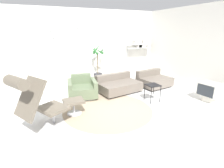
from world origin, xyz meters
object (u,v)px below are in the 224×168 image
object	(u,v)px
ottoman	(74,104)
couch_low	(118,85)
lounge_chair	(34,98)
crt_television	(209,91)
armchair_red	(82,89)
couch_second	(154,81)
potted_plant	(98,68)
side_table	(153,87)
shelf_unit	(140,45)

from	to	relation	value
ottoman	couch_low	xyz separation A→B (m)	(1.71, 1.01, -0.06)
lounge_chair	crt_television	distance (m)	4.63
armchair_red	couch_low	size ratio (longest dim) A/B	0.66
armchair_red	lounge_chair	bearing A→B (deg)	57.39
couch_low	crt_television	xyz separation A→B (m)	(2.04, -1.81, 0.10)
couch_second	crt_television	world-z (taller)	couch_second
couch_second	ottoman	bearing A→B (deg)	9.09
ottoman	crt_television	world-z (taller)	crt_television
ottoman	couch_second	xyz separation A→B (m)	(3.16, 1.00, -0.06)
armchair_red	potted_plant	xyz separation A→B (m)	(1.10, 1.61, 0.26)
lounge_chair	potted_plant	world-z (taller)	potted_plant
couch_second	side_table	bearing A→B (deg)	42.85
couch_second	potted_plant	xyz separation A→B (m)	(-1.58, 1.61, 0.31)
armchair_red	ottoman	bearing A→B (deg)	74.02
couch_second	side_table	world-z (taller)	couch_second
couch_second	shelf_unit	xyz separation A→B (m)	(0.53, 1.85, 1.14)
ottoman	armchair_red	world-z (taller)	armchair_red
ottoman	shelf_unit	xyz separation A→B (m)	(3.68, 2.85, 1.08)
armchair_red	shelf_unit	distance (m)	3.85
lounge_chair	side_table	size ratio (longest dim) A/B	2.45
ottoman	couch_second	size ratio (longest dim) A/B	0.41
side_table	potted_plant	size ratio (longest dim) A/B	0.34
couch_low	potted_plant	world-z (taller)	potted_plant
side_table	shelf_unit	distance (m)	3.42
potted_plant	couch_low	bearing A→B (deg)	-85.19
couch_second	crt_television	xyz separation A→B (m)	(0.59, -1.81, 0.10)
armchair_red	shelf_unit	size ratio (longest dim) A/B	0.55
ottoman	side_table	xyz separation A→B (m)	(2.26, -0.12, 0.16)
couch_second	shelf_unit	world-z (taller)	shelf_unit
armchair_red	couch_second	bearing A→B (deg)	-170.85
couch_low	couch_second	size ratio (longest dim) A/B	1.22
side_table	crt_television	bearing A→B (deg)	-24.62
side_table	potted_plant	distance (m)	2.82
side_table	couch_second	bearing A→B (deg)	51.38
couch_second	potted_plant	bearing A→B (deg)	-54.09
couch_low	crt_television	size ratio (longest dim) A/B	2.50
ottoman	couch_low	distance (m)	1.99
side_table	ottoman	bearing A→B (deg)	176.98
ottoman	potted_plant	bearing A→B (deg)	58.95
ottoman	couch_second	world-z (taller)	couch_second
lounge_chair	couch_low	xyz separation A→B (m)	(2.56, 1.48, -0.52)
crt_television	shelf_unit	bearing A→B (deg)	-5.79
crt_television	shelf_unit	distance (m)	3.80
crt_television	potted_plant	world-z (taller)	potted_plant
shelf_unit	crt_television	bearing A→B (deg)	-88.96
side_table	armchair_red	bearing A→B (deg)	147.61
ottoman	crt_television	bearing A→B (deg)	-12.07
lounge_chair	armchair_red	world-z (taller)	lounge_chair
couch_low	armchair_red	bearing A→B (deg)	-8.54
crt_television	shelf_unit	size ratio (longest dim) A/B	0.33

